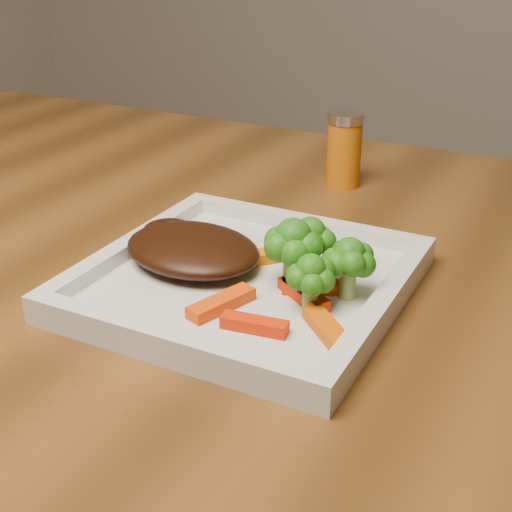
% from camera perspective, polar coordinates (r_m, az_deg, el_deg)
% --- Properties ---
extents(plate, '(0.27, 0.27, 0.01)m').
position_cam_1_polar(plate, '(0.64, -0.80, -2.33)').
color(plate, silver).
rests_on(plate, dining_table).
extents(steak, '(0.15, 0.13, 0.03)m').
position_cam_1_polar(steak, '(0.66, -5.10, 0.56)').
color(steak, black).
rests_on(steak, plate).
extents(broccoli_0, '(0.05, 0.05, 0.07)m').
position_cam_1_polar(broccoli_0, '(0.63, 4.35, 1.33)').
color(broccoli_0, '#2A6F12').
rests_on(broccoli_0, plate).
extents(broccoli_1, '(0.06, 0.06, 0.06)m').
position_cam_1_polar(broccoli_1, '(0.60, 7.43, -0.54)').
color(broccoli_1, '#2C6C12').
rests_on(broccoli_1, plate).
extents(broccoli_2, '(0.05, 0.05, 0.06)m').
position_cam_1_polar(broccoli_2, '(0.58, 4.39, -1.68)').
color(broccoli_2, '#2E5C0F').
rests_on(broccoli_2, plate).
extents(broccoli_3, '(0.08, 0.08, 0.06)m').
position_cam_1_polar(broccoli_3, '(0.61, 2.97, 0.19)').
color(broccoli_3, '#376D12').
rests_on(broccoli_3, plate).
extents(carrot_0, '(0.06, 0.02, 0.01)m').
position_cam_1_polar(carrot_0, '(0.56, -0.13, -5.49)').
color(carrot_0, red).
rests_on(carrot_0, plate).
extents(carrot_1, '(0.06, 0.05, 0.01)m').
position_cam_1_polar(carrot_1, '(0.55, 5.74, -5.84)').
color(carrot_1, '#C94D03').
rests_on(carrot_1, plate).
extents(carrot_2, '(0.04, 0.07, 0.01)m').
position_cam_1_polar(carrot_2, '(0.59, -2.79, -3.77)').
color(carrot_2, '#E93C03').
rests_on(carrot_2, plate).
extents(carrot_4, '(0.05, 0.06, 0.01)m').
position_cam_1_polar(carrot_4, '(0.67, 2.12, 0.22)').
color(carrot_4, '#DE6803').
rests_on(carrot_4, plate).
extents(carrot_5, '(0.06, 0.04, 0.01)m').
position_cam_1_polar(carrot_5, '(0.60, 3.81, -3.06)').
color(carrot_5, red).
rests_on(carrot_5, plate).
extents(carrot_6, '(0.06, 0.04, 0.01)m').
position_cam_1_polar(carrot_6, '(0.61, 4.64, -2.45)').
color(carrot_6, '#C93303').
rests_on(carrot_6, plate).
extents(spice_shaker, '(0.05, 0.05, 0.09)m').
position_cam_1_polar(spice_shaker, '(0.89, 7.07, 8.43)').
color(spice_shaker, '#B6590A').
rests_on(spice_shaker, dining_table).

